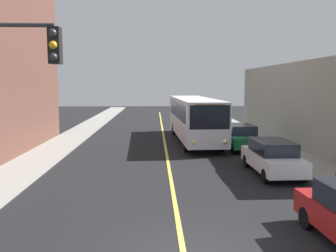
# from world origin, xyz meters

# --- Properties ---
(sidewalk_left) EXTENTS (2.50, 90.00, 0.15)m
(sidewalk_left) POSITION_xyz_m (-7.25, 10.00, 0.07)
(sidewalk_left) COLOR gray
(sidewalk_left) RESTS_ON ground
(sidewalk_right) EXTENTS (2.50, 90.00, 0.15)m
(sidewalk_right) POSITION_xyz_m (7.25, 10.00, 0.07)
(sidewalk_right) COLOR gray
(sidewalk_right) RESTS_ON ground
(lane_stripe_center) EXTENTS (0.16, 60.00, 0.01)m
(lane_stripe_center) POSITION_xyz_m (0.00, 15.00, 0.01)
(lane_stripe_center) COLOR #D8CC4C
(lane_stripe_center) RESTS_ON ground
(city_bus) EXTENTS (3.06, 12.24, 3.20)m
(city_bus) POSITION_xyz_m (2.20, 17.99, 1.82)
(city_bus) COLOR silver
(city_bus) RESTS_ON ground
(parked_car_white) EXTENTS (1.89, 4.43, 1.62)m
(parked_car_white) POSITION_xyz_m (4.82, 8.05, 0.84)
(parked_car_white) COLOR silver
(parked_car_white) RESTS_ON ground
(parked_car_green) EXTENTS (1.88, 4.43, 1.62)m
(parked_car_green) POSITION_xyz_m (4.86, 14.62, 0.84)
(parked_car_green) COLOR #196038
(parked_car_green) RESTS_ON ground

